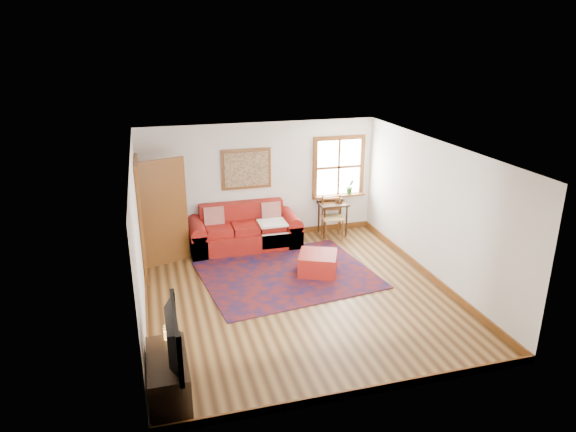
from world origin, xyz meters
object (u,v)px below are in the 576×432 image
object	(u,v)px
red_leather_sofa	(245,233)
red_ottoman	(318,263)
media_cabinet	(168,378)
side_table	(333,209)
ladder_back_chair	(332,215)

from	to	relation	value
red_leather_sofa	red_ottoman	bearing A→B (deg)	-57.24
media_cabinet	red_ottoman	bearing A→B (deg)	44.80
red_leather_sofa	media_cabinet	bearing A→B (deg)	-111.97
side_table	ladder_back_chair	size ratio (longest dim) A/B	0.78
ladder_back_chair	side_table	bearing A→B (deg)	64.37
red_ottoman	media_cabinet	bearing A→B (deg)	-111.48
red_leather_sofa	side_table	distance (m)	2.02
red_ottoman	side_table	distance (m)	2.04
ladder_back_chair	media_cabinet	world-z (taller)	ladder_back_chair
red_leather_sofa	red_ottoman	size ratio (longest dim) A/B	3.34
side_table	media_cabinet	distance (m)	5.96
red_leather_sofa	media_cabinet	distance (m)	4.81
red_ottoman	side_table	world-z (taller)	side_table
red_ottoman	ladder_back_chair	bearing A→B (deg)	85.54
red_ottoman	media_cabinet	distance (m)	4.02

